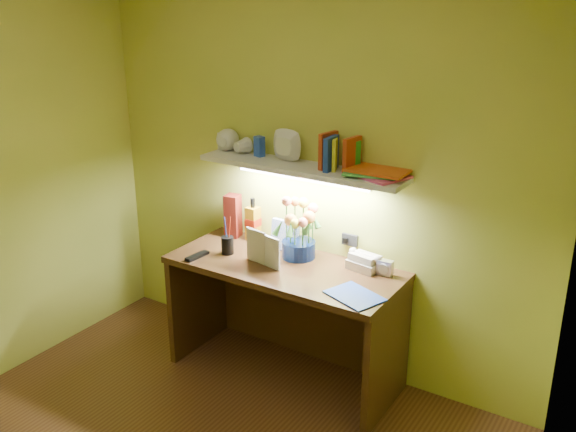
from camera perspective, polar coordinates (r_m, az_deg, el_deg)
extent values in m
cube|color=#3A220F|center=(3.96, -0.30, -9.31)|extent=(1.40, 0.60, 0.75)
cube|color=#ABAAAF|center=(3.68, 8.62, -4.57)|extent=(0.09, 0.05, 0.09)
cube|color=#5A150E|center=(4.18, -4.92, 0.02)|extent=(0.11, 0.11, 0.28)
cylinder|color=black|center=(3.93, -5.42, -2.09)|extent=(0.09, 0.09, 0.18)
cube|color=black|center=(3.93, -8.08, -3.53)|extent=(0.06, 0.17, 0.02)
cube|color=blue|center=(3.44, 5.94, -7.08)|extent=(0.34, 0.30, 0.01)
imported|color=beige|center=(3.84, -3.68, -2.38)|extent=(0.15, 0.05, 0.21)
imported|color=silver|center=(3.77, -2.24, -2.93)|extent=(0.14, 0.05, 0.19)
cube|color=silver|center=(3.74, 1.12, 4.29)|extent=(1.30, 0.25, 0.03)
imported|color=silver|center=(4.04, -5.89, 6.36)|extent=(0.15, 0.15, 0.11)
imported|color=silver|center=(3.97, -4.63, 6.05)|extent=(0.12, 0.12, 0.09)
imported|color=silver|center=(3.80, -0.48, 5.12)|extent=(0.20, 0.20, 0.05)
cube|color=silver|center=(4.11, -5.86, 6.62)|extent=(0.06, 0.05, 0.11)
cube|color=blue|center=(3.93, -2.56, 6.20)|extent=(0.07, 0.06, 0.12)
cube|color=#A23416|center=(3.66, 3.59, 5.84)|extent=(0.05, 0.15, 0.21)
cube|color=yellow|center=(3.63, 4.20, 5.49)|extent=(0.06, 0.11, 0.18)
cube|color=#1C3C9B|center=(3.63, 3.84, 5.56)|extent=(0.04, 0.14, 0.19)
cube|color=#258C27|center=(3.60, 5.73, 5.23)|extent=(0.06, 0.11, 0.17)
cube|color=#A23416|center=(3.59, 5.72, 5.43)|extent=(0.05, 0.14, 0.20)
cube|color=#E74B9C|center=(3.57, 7.91, 3.68)|extent=(0.38, 0.33, 0.01)
cube|color=#4BC258|center=(3.56, 7.47, 3.89)|extent=(0.33, 0.27, 0.01)
cube|color=#D65418|center=(3.56, 8.09, 4.12)|extent=(0.34, 0.25, 0.01)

